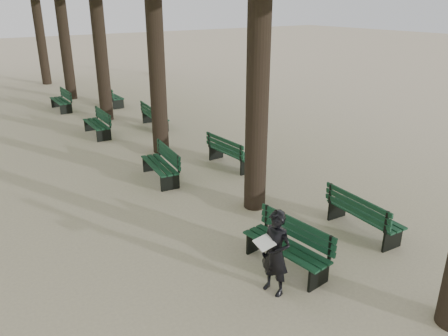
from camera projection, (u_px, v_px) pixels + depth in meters
ground at (293, 291)px, 7.57m from camera, size 120.00×120.00×0.00m
bench_left_0 at (285, 255)px, 8.15m from camera, size 0.74×1.85×0.92m
bench_left_1 at (160, 171)px, 12.13m from camera, size 0.80×1.86×0.92m
bench_left_2 at (97, 128)px, 16.09m from camera, size 0.65×1.82×0.92m
bench_left_3 at (61, 104)px, 19.76m from camera, size 0.59×1.81×0.92m
bench_right_0 at (363, 221)px, 9.37m from camera, size 0.70×1.84×0.92m
bench_right_1 at (231, 157)px, 13.15m from camera, size 0.64×1.82×0.92m
bench_right_2 at (155, 121)px, 17.13m from camera, size 0.78×1.86×0.92m
bench_right_3 at (112, 100)px, 20.65m from camera, size 0.60×1.81×0.92m
man_with_map at (276, 253)px, 7.29m from camera, size 0.65×0.67×1.54m
pedestrian_c at (153, 60)px, 29.10m from camera, size 0.97×1.10×1.88m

